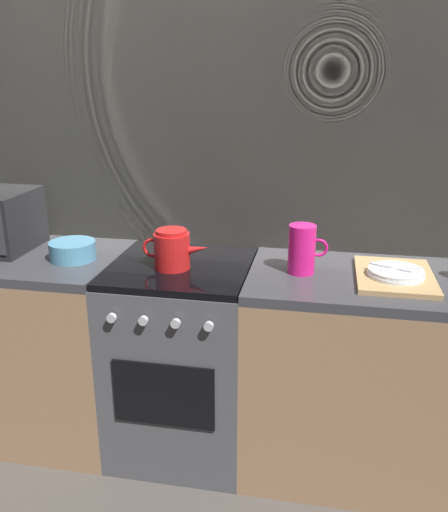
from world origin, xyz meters
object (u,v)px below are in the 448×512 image
kettle (172,249)px  mixing_bowl (73,250)px  stove_unit (183,358)px  dish_pile (395,275)px  pitcher (302,249)px

kettle → mixing_bowl: size_ratio=1.42×
stove_unit → kettle: (-0.02, -0.05, 0.53)m
stove_unit → mixing_bowl: (-0.48, -0.02, 0.49)m
stove_unit → dish_pile: 1.00m
stove_unit → pitcher: size_ratio=4.50×
stove_unit → pitcher: pitcher is taller
pitcher → kettle: bearing=-175.4°
pitcher → dish_pile: pitcher is taller
stove_unit → dish_pile: size_ratio=2.25×
stove_unit → dish_pile: bearing=-0.7°
dish_pile → mixing_bowl: bearing=-179.6°
pitcher → stove_unit: bearing=179.7°
pitcher → mixing_bowl: bearing=-179.0°
pitcher → dish_pile: bearing=-1.2°
mixing_bowl → dish_pile: mixing_bowl is taller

